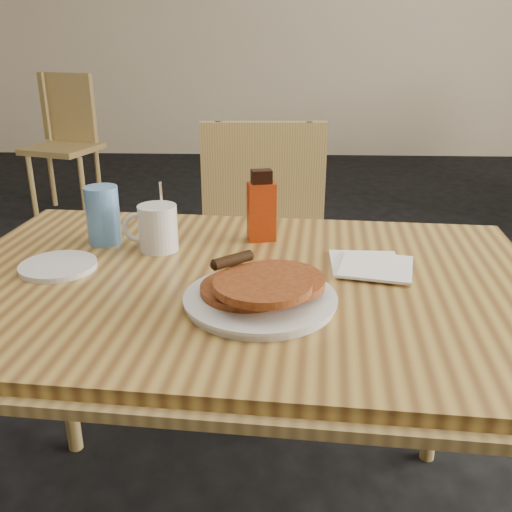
# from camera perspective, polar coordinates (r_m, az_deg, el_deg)

# --- Properties ---
(wall_back) EXTENTS (8.00, 0.00, 8.00)m
(wall_back) POSITION_cam_1_polar(r_m,az_deg,el_deg) (6.07, 1.89, 23.18)
(wall_back) COLOR beige
(wall_back) RESTS_ON ground
(main_table) EXTENTS (1.37, 0.98, 0.75)m
(main_table) POSITION_cam_1_polar(r_m,az_deg,el_deg) (1.21, -1.65, -3.92)
(main_table) COLOR #AD883D
(main_table) RESTS_ON floor
(chair_main_far) EXTENTS (0.45, 0.45, 0.95)m
(chair_main_far) POSITION_cam_1_polar(r_m,az_deg,el_deg) (1.96, 0.63, 1.70)
(chair_main_far) COLOR tan
(chair_main_far) RESTS_ON floor
(chair_wall_extra) EXTENTS (0.54, 0.55, 0.96)m
(chair_wall_extra) POSITION_cam_1_polar(r_m,az_deg,el_deg) (4.34, -18.53, 11.80)
(chair_wall_extra) COLOR tan
(chair_wall_extra) RESTS_ON floor
(pancake_plate) EXTENTS (0.29, 0.29, 0.09)m
(pancake_plate) POSITION_cam_1_polar(r_m,az_deg,el_deg) (1.07, 0.49, -3.69)
(pancake_plate) COLOR silver
(pancake_plate) RESTS_ON main_table
(coffee_mug) EXTENTS (0.13, 0.09, 0.17)m
(coffee_mug) POSITION_cam_1_polar(r_m,az_deg,el_deg) (1.35, -9.90, 2.87)
(coffee_mug) COLOR silver
(coffee_mug) RESTS_ON main_table
(syrup_bottle) EXTENTS (0.07, 0.06, 0.18)m
(syrup_bottle) POSITION_cam_1_polar(r_m,az_deg,el_deg) (1.39, 0.55, 4.80)
(syrup_bottle) COLOR maroon
(syrup_bottle) RESTS_ON main_table
(napkin_stack) EXTENTS (0.19, 0.20, 0.01)m
(napkin_stack) POSITION_cam_1_polar(r_m,az_deg,el_deg) (1.27, 11.41, -0.92)
(napkin_stack) COLOR white
(napkin_stack) RESTS_ON main_table
(blue_tumbler) EXTENTS (0.09, 0.09, 0.14)m
(blue_tumbler) POSITION_cam_1_polar(r_m,az_deg,el_deg) (1.42, -15.05, 3.97)
(blue_tumbler) COLOR #578DCD
(blue_tumbler) RESTS_ON main_table
(side_saucer) EXTENTS (0.21, 0.21, 0.01)m
(side_saucer) POSITION_cam_1_polar(r_m,az_deg,el_deg) (1.31, -19.17, -0.96)
(side_saucer) COLOR silver
(side_saucer) RESTS_ON main_table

